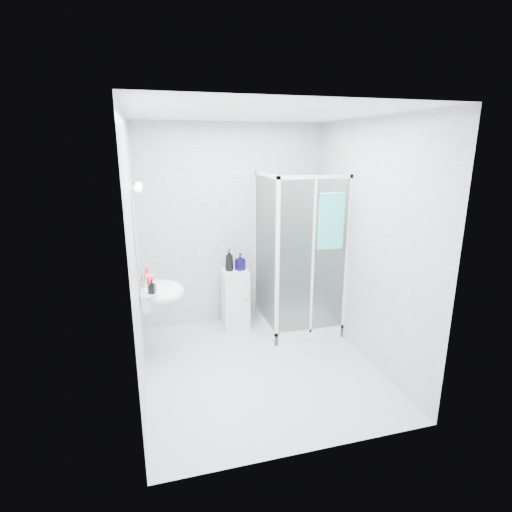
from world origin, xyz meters
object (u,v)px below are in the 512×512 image
object	(u,v)px
storage_cabinet	(235,299)
hand_towel	(331,220)
shampoo_bottle_a	(229,260)
shampoo_bottle_b	(240,262)
soap_dispenser_orange	(147,276)
soap_dispenser_black	(152,287)
shower_enclosure	(294,297)
wall_basin	(160,292)

from	to	relation	value
storage_cabinet	hand_towel	xyz separation A→B (m)	(0.97, -0.68, 1.12)
shampoo_bottle_a	shampoo_bottle_b	world-z (taller)	shampoo_bottle_a
shampoo_bottle_b	soap_dispenser_orange	world-z (taller)	soap_dispenser_orange
hand_towel	soap_dispenser_orange	distance (m)	2.13
storage_cabinet	soap_dispenser_black	size ratio (longest dim) A/B	5.40
hand_towel	soap_dispenser_orange	bearing A→B (deg)	173.64
shower_enclosure	storage_cabinet	world-z (taller)	shower_enclosure
hand_towel	shampoo_bottle_b	world-z (taller)	hand_towel
hand_towel	storage_cabinet	bearing A→B (deg)	144.71
shampoo_bottle_a	storage_cabinet	bearing A→B (deg)	-8.61
soap_dispenser_black	soap_dispenser_orange	bearing A→B (deg)	96.88
hand_towel	shampoo_bottle_b	xyz separation A→B (m)	(-0.90, 0.68, -0.62)
shower_enclosure	soap_dispenser_black	bearing A→B (deg)	-163.77
shampoo_bottle_b	shampoo_bottle_a	bearing A→B (deg)	174.70
soap_dispenser_black	shampoo_bottle_a	bearing A→B (deg)	39.64
shampoo_bottle_a	wall_basin	bearing A→B (deg)	-145.32
hand_towel	soap_dispenser_orange	world-z (taller)	hand_towel
wall_basin	soap_dispenser_black	bearing A→B (deg)	-113.81
storage_cabinet	hand_towel	world-z (taller)	hand_towel
wall_basin	soap_dispenser_black	size ratio (longest dim) A/B	3.88
shampoo_bottle_b	wall_basin	bearing A→B (deg)	-149.65
soap_dispenser_orange	shower_enclosure	bearing A→B (deg)	5.56
storage_cabinet	shampoo_bottle_a	size ratio (longest dim) A/B	2.77
shampoo_bottle_b	hand_towel	bearing A→B (deg)	-37.19
hand_towel	soap_dispenser_black	xyz separation A→B (m)	(-2.00, -0.10, -0.57)
wall_basin	storage_cabinet	distance (m)	1.20
shampoo_bottle_a	soap_dispenser_black	world-z (taller)	shampoo_bottle_a
wall_basin	shampoo_bottle_b	world-z (taller)	wall_basin
storage_cabinet	shampoo_bottle_b	size ratio (longest dim) A/B	3.54
wall_basin	shampoo_bottle_b	size ratio (longest dim) A/B	2.54
wall_basin	hand_towel	size ratio (longest dim) A/B	0.87
shampoo_bottle_a	hand_towel	bearing A→B (deg)	-33.82
hand_towel	soap_dispenser_black	size ratio (longest dim) A/B	4.48
shower_enclosure	wall_basin	xyz separation A→B (m)	(-1.66, -0.32, 0.35)
shower_enclosure	hand_towel	bearing A→B (deg)	-56.49
soap_dispenser_orange	soap_dispenser_black	distance (m)	0.34
shampoo_bottle_a	shampoo_bottle_b	size ratio (longest dim) A/B	1.28
soap_dispenser_black	storage_cabinet	bearing A→B (deg)	37.29
storage_cabinet	soap_dispenser_black	xyz separation A→B (m)	(-1.04, -0.79, 0.54)
shower_enclosure	wall_basin	distance (m)	1.72
wall_basin	soap_dispenser_black	distance (m)	0.25
wall_basin	hand_towel	distance (m)	2.05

